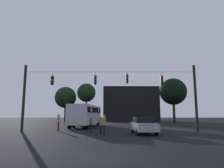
{
  "coord_description": "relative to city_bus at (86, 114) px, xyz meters",
  "views": [
    {
      "loc": [
        0.24,
        -8.78,
        1.76
      ],
      "look_at": [
        0.26,
        13.89,
        5.2
      ],
      "focal_mm": 32.28,
      "sensor_mm": 36.0,
      "label": 1
    }
  ],
  "objects": [
    {
      "name": "tree_right_far",
      "position": [
        -2.05,
        15.71,
        4.68
      ],
      "size": [
        4.14,
        4.14,
        8.64
      ],
      "color": "black",
      "rests_on": "ground"
    },
    {
      "name": "ground_plane",
      "position": [
        3.44,
        4.29,
        -1.87
      ],
      "size": [
        168.0,
        168.0,
        0.0
      ],
      "primitive_type": "plane",
      "color": "black",
      "rests_on": "ground"
    },
    {
      "name": "tree_behind_building",
      "position": [
        -7.21,
        18.05,
        3.83
      ],
      "size": [
        4.97,
        4.97,
        8.2
      ],
      "color": "#2D2116",
      "rests_on": "ground"
    },
    {
      "name": "car_near_right",
      "position": [
        6.58,
        -10.15,
        -1.07
      ],
      "size": [
        2.05,
        4.42,
        1.52
      ],
      "color": "#99999E",
      "rests_on": "ground"
    },
    {
      "name": "pedestrian_crossing_left",
      "position": [
        2.67,
        -10.42,
        -0.98
      ],
      "size": [
        0.3,
        0.4,
        1.57
      ],
      "color": "black",
      "rests_on": "ground"
    },
    {
      "name": "corner_building",
      "position": [
        8.6,
        28.0,
        2.57
      ],
      "size": [
        14.22,
        13.17,
        8.86
      ],
      "color": "black",
      "rests_on": "ground"
    },
    {
      "name": "city_bus",
      "position": [
        0.0,
        0.0,
        0.0
      ],
      "size": [
        3.48,
        11.18,
        3.0
      ],
      "color": "#B7BCC6",
      "rests_on": "ground"
    },
    {
      "name": "overhead_signal_span",
      "position": [
        3.42,
        -7.67,
        2.2
      ],
      "size": [
        18.56,
        0.44,
        7.06
      ],
      "color": "black",
      "rests_on": "ground"
    },
    {
      "name": "pedestrian_near_bus",
      "position": [
        3.01,
        -11.34,
        -0.88
      ],
      "size": [
        0.29,
        0.39,
        1.73
      ],
      "color": "black",
      "rests_on": "ground"
    },
    {
      "name": "pedestrian_crossing_right",
      "position": [
        1.57,
        -8.71,
        -0.99
      ],
      "size": [
        0.26,
        0.37,
        1.56
      ],
      "color": "black",
      "rests_on": "ground"
    },
    {
      "name": "tree_left_silhouette",
      "position": [
        16.44,
        12.69,
        4.6
      ],
      "size": [
        5.55,
        5.55,
        9.27
      ],
      "color": "black",
      "rests_on": "ground"
    },
    {
      "name": "pedestrian_crossing_center",
      "position": [
        -2.13,
        -6.84,
        -0.84
      ],
      "size": [
        0.36,
        0.42,
        1.79
      ],
      "color": "black",
      "rests_on": "ground"
    }
  ]
}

